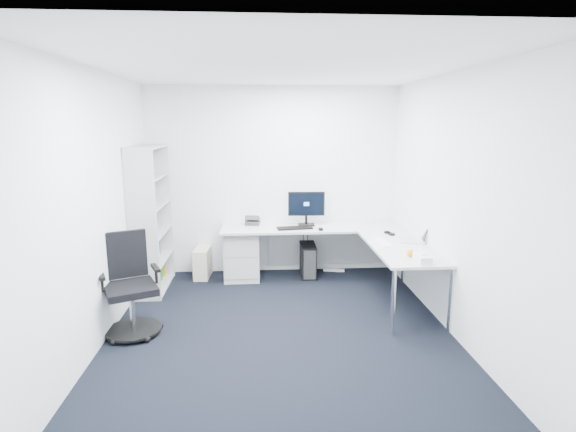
{
  "coord_description": "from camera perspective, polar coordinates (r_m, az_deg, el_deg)",
  "views": [
    {
      "loc": [
        -0.22,
        -4.38,
        2.19
      ],
      "look_at": [
        0.15,
        1.05,
        1.05
      ],
      "focal_mm": 28.0,
      "sensor_mm": 36.0,
      "label": 1
    }
  ],
  "objects": [
    {
      "name": "ceiling",
      "position": [
        4.42,
        -1.08,
        18.44
      ],
      "size": [
        4.2,
        4.2,
        0.0
      ],
      "primitive_type": "plane",
      "color": "white"
    },
    {
      "name": "black_pc_tower",
      "position": [
        6.54,
        2.54,
        -5.59
      ],
      "size": [
        0.22,
        0.48,
        0.47
      ],
      "primitive_type": "cube",
      "rotation": [
        0.0,
        0.0,
        -0.02
      ],
      "color": "black",
      "rests_on": "ground"
    },
    {
      "name": "monitor",
      "position": [
        6.34,
        2.35,
        1.0
      ],
      "size": [
        0.52,
        0.19,
        0.5
      ],
      "primitive_type": null,
      "rotation": [
        0.0,
        0.0,
        -0.04
      ],
      "color": "black",
      "rests_on": "l_desk"
    },
    {
      "name": "orange_fruit",
      "position": [
        5.09,
        15.27,
        -4.56
      ],
      "size": [
        0.08,
        0.08,
        0.08
      ],
      "primitive_type": "sphere",
      "color": "orange",
      "rests_on": "l_desk"
    },
    {
      "name": "wall_right",
      "position": [
        4.9,
        20.53,
        1.19
      ],
      "size": [
        0.02,
        4.2,
        2.7
      ],
      "primitive_type": "cube",
      "color": "white",
      "rests_on": "ground"
    },
    {
      "name": "beige_pc_tower",
      "position": [
        6.61,
        -10.77,
        -5.82
      ],
      "size": [
        0.23,
        0.46,
        0.42
      ],
      "primitive_type": "cube",
      "rotation": [
        0.0,
        0.0,
        -0.07
      ],
      "color": "beige",
      "rests_on": "ground"
    },
    {
      "name": "bookshelf",
      "position": [
        6.13,
        -17.06,
        -0.37
      ],
      "size": [
        0.37,
        0.95,
        1.9
      ],
      "primitive_type": null,
      "color": "#B1B3B4",
      "rests_on": "ground"
    },
    {
      "name": "ground",
      "position": [
        4.91,
        -0.95,
        -14.7
      ],
      "size": [
        4.2,
        4.2,
        0.0
      ],
      "primitive_type": "plane",
      "color": "black"
    },
    {
      "name": "drawer_pedestal",
      "position": [
        6.46,
        -5.86,
        -4.55
      ],
      "size": [
        0.49,
        0.61,
        0.75
      ],
      "primitive_type": "cube",
      "color": "#B9BBBB",
      "rests_on": "ground"
    },
    {
      "name": "mouse",
      "position": [
        6.11,
        4.17,
        -1.68
      ],
      "size": [
        0.05,
        0.09,
        0.03
      ],
      "primitive_type": "cube",
      "rotation": [
        0.0,
        0.0,
        0.0
      ],
      "color": "black",
      "rests_on": "l_desk"
    },
    {
      "name": "l_desk",
      "position": [
        6.11,
        3.54,
        -5.47
      ],
      "size": [
        2.57,
        1.44,
        0.75
      ],
      "primitive_type": null,
      "color": "#B9BBBB",
      "rests_on": "ground"
    },
    {
      "name": "power_strip",
      "position": [
        6.81,
        5.84,
        -6.84
      ],
      "size": [
        0.32,
        0.11,
        0.04
      ],
      "primitive_type": "cube",
      "rotation": [
        0.0,
        0.0,
        -0.19
      ],
      "color": "white",
      "rests_on": "ground"
    },
    {
      "name": "headphones",
      "position": [
        6.03,
        12.77,
        -2.05
      ],
      "size": [
        0.16,
        0.2,
        0.05
      ],
      "primitive_type": null,
      "rotation": [
        0.0,
        0.0,
        0.27
      ],
      "color": "black",
      "rests_on": "l_desk"
    },
    {
      "name": "white_keyboard",
      "position": [
        5.59,
        11.93,
        -3.27
      ],
      "size": [
        0.14,
        0.43,
        0.01
      ],
      "primitive_type": "cube",
      "rotation": [
        0.0,
        0.0,
        0.04
      ],
      "color": "white",
      "rests_on": "l_desk"
    },
    {
      "name": "wall_back",
      "position": [
        6.54,
        -1.94,
        4.44
      ],
      "size": [
        3.6,
        0.02,
        2.7
      ],
      "primitive_type": "cube",
      "color": "white",
      "rests_on": "ground"
    },
    {
      "name": "wall_front",
      "position": [
        2.44,
        1.5,
        -8.32
      ],
      "size": [
        3.6,
        0.02,
        2.7
      ],
      "primitive_type": "cube",
      "color": "white",
      "rests_on": "ground"
    },
    {
      "name": "tissue_box",
      "position": [
        4.92,
        16.69,
        -5.21
      ],
      "size": [
        0.13,
        0.24,
        0.08
      ],
      "primitive_type": "cube",
      "rotation": [
        0.0,
        0.0,
        0.03
      ],
      "color": "white",
      "rests_on": "l_desk"
    },
    {
      "name": "black_keyboard",
      "position": [
        6.18,
        0.86,
        -1.52
      ],
      "size": [
        0.5,
        0.24,
        0.02
      ],
      "primitive_type": "cube",
      "rotation": [
        0.0,
        0.0,
        0.14
      ],
      "color": "black",
      "rests_on": "l_desk"
    },
    {
      "name": "desk_phone",
      "position": [
        6.44,
        -4.5,
        -0.5
      ],
      "size": [
        0.22,
        0.22,
        0.14
      ],
      "primitive_type": null,
      "rotation": [
        0.0,
        0.0,
        -0.16
      ],
      "color": "#2F2E31",
      "rests_on": "l_desk"
    },
    {
      "name": "task_chair",
      "position": [
        4.96,
        -19.37,
        -8.39
      ],
      "size": [
        0.79,
        0.79,
        1.07
      ],
      "primitive_type": null,
      "rotation": [
        0.0,
        0.0,
        0.42
      ],
      "color": "black",
      "rests_on": "ground"
    },
    {
      "name": "laptop",
      "position": [
        5.73,
        15.08,
        -1.97
      ],
      "size": [
        0.38,
        0.37,
        0.23
      ],
      "primitive_type": null,
      "rotation": [
        0.0,
        0.0,
        -0.2
      ],
      "color": "silver",
      "rests_on": "l_desk"
    },
    {
      "name": "wall_left",
      "position": [
        4.74,
        -23.32,
        0.62
      ],
      "size": [
        0.02,
        4.2,
        2.7
      ],
      "primitive_type": "cube",
      "color": "white",
      "rests_on": "ground"
    }
  ]
}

